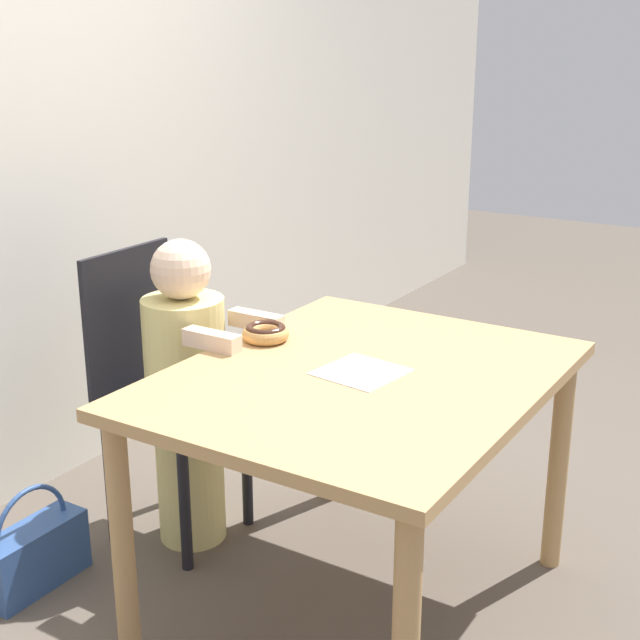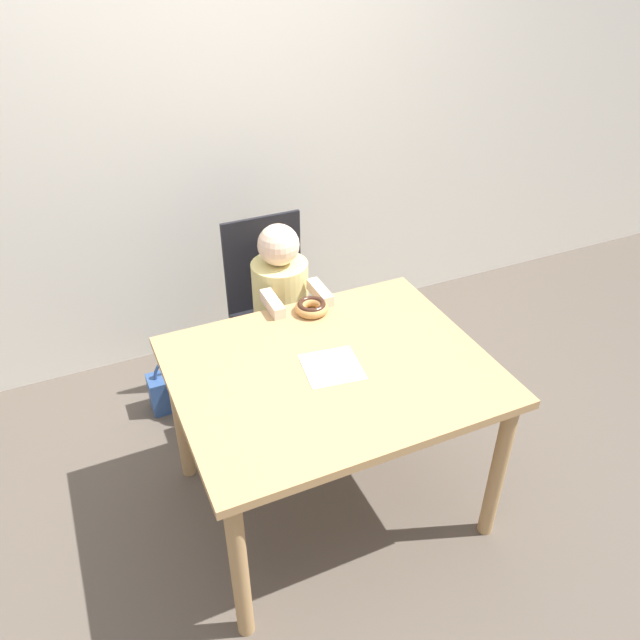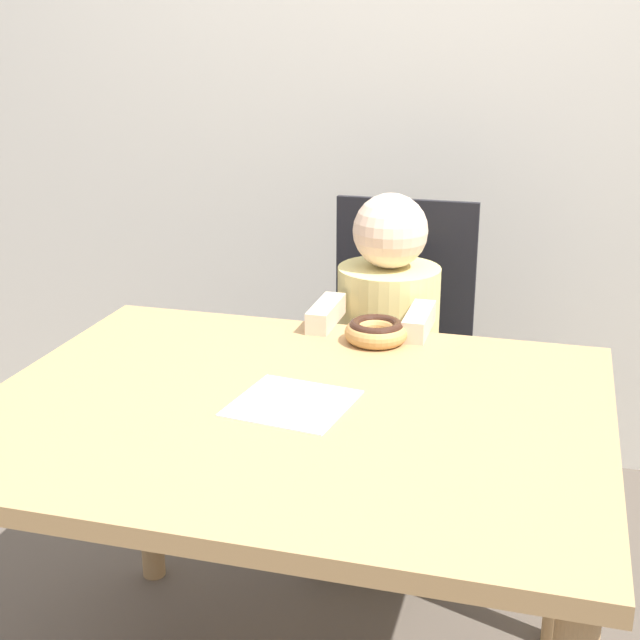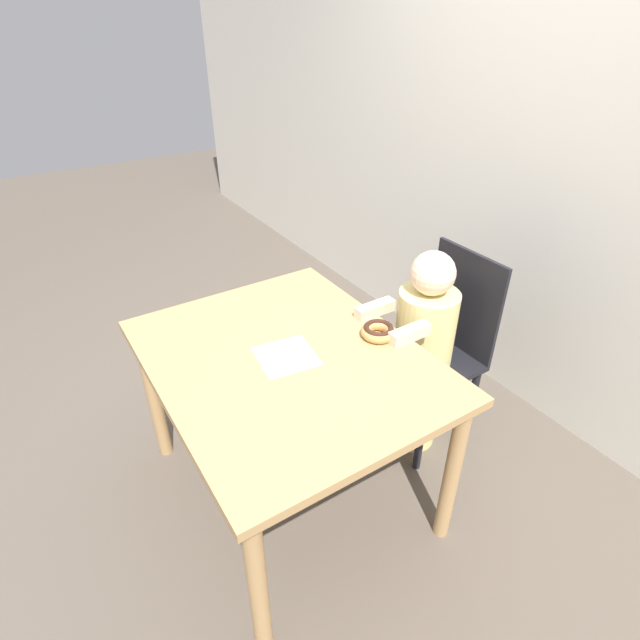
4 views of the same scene
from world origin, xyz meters
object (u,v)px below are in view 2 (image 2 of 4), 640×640
chair (273,313)px  handbag (182,386)px  child_figure (282,323)px  donut (312,307)px

chair → handbag: (-0.47, 0.11, -0.38)m
handbag → chair: bearing=-12.8°
child_figure → handbag: child_figure is taller
donut → handbag: size_ratio=0.42×
chair → donut: 0.49m
handbag → child_figure: bearing=-25.3°
chair → child_figure: child_figure is taller
child_figure → donut: size_ratio=7.26×
child_figure → handbag: 0.66m
child_figure → donut: child_figure is taller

